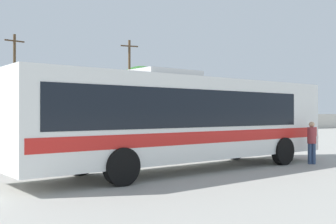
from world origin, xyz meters
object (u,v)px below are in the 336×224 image
object	(u,v)px
utility_pole_far	(129,85)
roadside_tree_right	(141,88)
attendant_by_bus_door	(312,140)
utility_pole_near	(14,83)
roadside_tree_midright	(119,96)
coach_bus_white_red	(183,118)

from	to	relation	value
utility_pole_far	roadside_tree_right	xyz separation A→B (m)	(2.30, 1.91, -0.21)
attendant_by_bus_door	utility_pole_far	world-z (taller)	utility_pole_far
attendant_by_bus_door	roadside_tree_right	size ratio (longest dim) A/B	0.23
utility_pole_near	roadside_tree_midright	world-z (taller)	utility_pole_near
attendant_by_bus_door	roadside_tree_right	distance (m)	29.81
roadside_tree_midright	attendant_by_bus_door	bearing A→B (deg)	-99.36
attendant_by_bus_door	utility_pole_far	bearing A→B (deg)	79.39
roadside_tree_midright	roadside_tree_right	size ratio (longest dim) A/B	0.73
roadside_tree_midright	roadside_tree_right	bearing A→B (deg)	2.85
attendant_by_bus_door	utility_pole_near	size ratio (longest dim) A/B	0.18
coach_bus_white_red	utility_pole_far	distance (m)	27.80
coach_bus_white_red	attendant_by_bus_door	xyz separation A→B (m)	(5.23, -1.08, -0.89)
coach_bus_white_red	roadside_tree_right	xyz separation A→B (m)	(12.54, 27.58, 2.85)
utility_pole_near	roadside_tree_right	distance (m)	13.13
utility_pole_near	roadside_tree_midright	bearing A→B (deg)	2.51
coach_bus_white_red	roadside_tree_midright	world-z (taller)	roadside_tree_midright
utility_pole_far	roadside_tree_right	bearing A→B (deg)	39.62
roadside_tree_right	roadside_tree_midright	bearing A→B (deg)	-177.15
utility_pole_near	utility_pole_far	world-z (taller)	utility_pole_far
attendant_by_bus_door	roadside_tree_right	xyz separation A→B (m)	(7.31, 28.66, 3.73)
coach_bus_white_red	utility_pole_near	bearing A→B (deg)	91.22
coach_bus_white_red	attendant_by_bus_door	world-z (taller)	coach_bus_white_red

